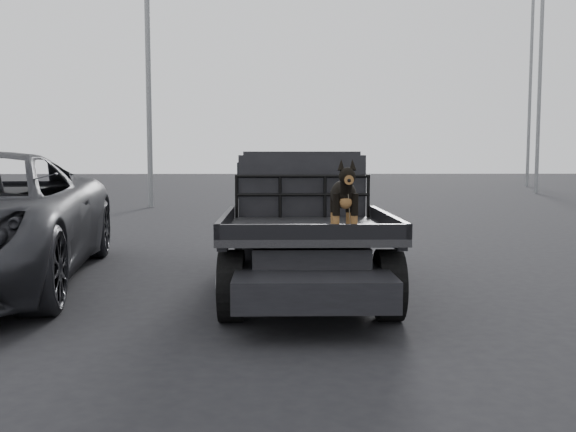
{
  "coord_description": "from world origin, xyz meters",
  "views": [
    {
      "loc": [
        -0.17,
        -6.92,
        1.72
      ],
      "look_at": [
        -0.03,
        -0.64,
        1.15
      ],
      "focal_mm": 40.0,
      "sensor_mm": 36.0,
      "label": 1
    }
  ],
  "objects_px": {
    "dog": "(344,200)",
    "distant_car_a": "(300,175)",
    "flatbed_ute": "(303,254)",
    "floodlight_far": "(532,39)",
    "distant_car_b": "(310,173)",
    "floodlight_mid": "(542,26)"
  },
  "relations": [
    {
      "from": "dog",
      "to": "distant_car_a",
      "type": "height_order",
      "value": "dog"
    },
    {
      "from": "flatbed_ute",
      "to": "floodlight_far",
      "type": "height_order",
      "value": "floodlight_far"
    },
    {
      "from": "dog",
      "to": "flatbed_ute",
      "type": "bearing_deg",
      "value": 99.62
    },
    {
      "from": "distant_car_b",
      "to": "floodlight_far",
      "type": "bearing_deg",
      "value": -2.49
    },
    {
      "from": "dog",
      "to": "distant_car_b",
      "type": "distance_m",
      "value": 35.3
    },
    {
      "from": "flatbed_ute",
      "to": "dog",
      "type": "relative_size",
      "value": 7.3
    },
    {
      "from": "dog",
      "to": "floodlight_far",
      "type": "relative_size",
      "value": 0.05
    },
    {
      "from": "flatbed_ute",
      "to": "floodlight_far",
      "type": "relative_size",
      "value": 0.34
    },
    {
      "from": "flatbed_ute",
      "to": "distant_car_b",
      "type": "distance_m",
      "value": 33.43
    },
    {
      "from": "distant_car_a",
      "to": "floodlight_mid",
      "type": "bearing_deg",
      "value": -29.76
    },
    {
      "from": "distant_car_a",
      "to": "distant_car_b",
      "type": "distance_m",
      "value": 4.18
    },
    {
      "from": "distant_car_a",
      "to": "distant_car_b",
      "type": "relative_size",
      "value": 0.84
    },
    {
      "from": "floodlight_mid",
      "to": "floodlight_far",
      "type": "xyz_separation_m",
      "value": [
        2.34,
        6.98,
        0.68
      ]
    },
    {
      "from": "floodlight_mid",
      "to": "floodlight_far",
      "type": "height_order",
      "value": "floodlight_far"
    },
    {
      "from": "distant_car_b",
      "to": "distant_car_a",
      "type": "bearing_deg",
      "value": -84.56
    },
    {
      "from": "flatbed_ute",
      "to": "dog",
      "type": "distance_m",
      "value": 2.09
    },
    {
      "from": "floodlight_far",
      "to": "dog",
      "type": "bearing_deg",
      "value": -114.64
    },
    {
      "from": "distant_car_a",
      "to": "dog",
      "type": "bearing_deg",
      "value": -87.99
    },
    {
      "from": "flatbed_ute",
      "to": "distant_car_b",
      "type": "xyz_separation_m",
      "value": [
        1.95,
        33.37,
        0.26
      ]
    },
    {
      "from": "floodlight_far",
      "to": "distant_car_a",
      "type": "bearing_deg",
      "value": 178.94
    },
    {
      "from": "flatbed_ute",
      "to": "floodlight_mid",
      "type": "distance_m",
      "value": 26.22
    },
    {
      "from": "distant_car_a",
      "to": "floodlight_far",
      "type": "bearing_deg",
      "value": 2.45
    }
  ]
}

